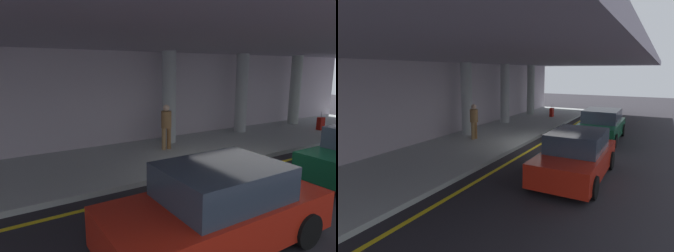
{
  "view_description": "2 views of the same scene",
  "coord_description": "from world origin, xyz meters",
  "views": [
    {
      "loc": [
        -6.25,
        -5.77,
        3.12
      ],
      "look_at": [
        -1.56,
        1.87,
        1.38
      ],
      "focal_mm": 31.74,
      "sensor_mm": 36.0,
      "label": 1
    },
    {
      "loc": [
        -11.84,
        -4.4,
        3.38
      ],
      "look_at": [
        -0.65,
        1.72,
        0.94
      ],
      "focal_mm": 30.85,
      "sensor_mm": 36.0,
      "label": 2
    }
  ],
  "objects": [
    {
      "name": "car_red",
      "position": [
        -2.98,
        -2.11,
        0.71
      ],
      "size": [
        4.1,
        1.92,
        1.5
      ],
      "rotation": [
        0.0,
        0.0,
        3.19
      ],
      "color": "#B71F11",
      "rests_on": "ground"
    },
    {
      "name": "suitcase_upright_primary",
      "position": [
        7.68,
        2.54,
        0.46
      ],
      "size": [
        0.36,
        0.22,
        0.9
      ],
      "rotation": [
        0.0,
        0.0,
        -0.48
      ],
      "color": "#9D120A",
      "rests_on": "sidewalk"
    },
    {
      "name": "lane_stripe_yellow",
      "position": [
        0.0,
        0.47,
        0.0
      ],
      "size": [
        26.0,
        0.14,
        0.01
      ],
      "primitive_type": "cube",
      "color": "yellow",
      "rests_on": "ground"
    },
    {
      "name": "traveler_with_luggage",
      "position": [
        -0.67,
        3.45,
        1.11
      ],
      "size": [
        0.38,
        0.38,
        1.68
      ],
      "rotation": [
        0.0,
        0.0,
        6.23
      ],
      "color": "olive",
      "rests_on": "sidewalk"
    },
    {
      "name": "support_column_center",
      "position": [
        8.0,
        4.34,
        1.97
      ],
      "size": [
        0.56,
        0.56,
        3.65
      ],
      "primitive_type": "cylinder",
      "color": "#A6AFA8",
      "rests_on": "sidewalk"
    },
    {
      "name": "ceiling_overhang",
      "position": [
        0.0,
        2.6,
        3.95
      ],
      "size": [
        28.0,
        13.2,
        0.3
      ],
      "primitive_type": "cube",
      "color": "#998FA1",
      "rests_on": "support_column_far_left"
    },
    {
      "name": "ground_plane",
      "position": [
        0.0,
        0.0,
        0.0
      ],
      "size": [
        60.0,
        60.0,
        0.0
      ],
      "primitive_type": "plane",
      "color": "#242227"
    },
    {
      "name": "support_column_far_left",
      "position": [
        0.0,
        4.34,
        1.97
      ],
      "size": [
        0.56,
        0.56,
        3.65
      ],
      "primitive_type": "cylinder",
      "color": "#A7AEAF",
      "rests_on": "sidewalk"
    },
    {
      "name": "sidewalk",
      "position": [
        0.0,
        3.1,
        0.07
      ],
      "size": [
        26.0,
        4.2,
        0.15
      ],
      "primitive_type": "cube",
      "color": "#A7AEAC",
      "rests_on": "ground"
    },
    {
      "name": "terminal_back_wall",
      "position": [
        0.0,
        5.35,
        1.9
      ],
      "size": [
        26.0,
        0.3,
        3.8
      ],
      "primitive_type": "cube",
      "color": "#BBAFBB",
      "rests_on": "ground"
    },
    {
      "name": "support_column_left_mid",
      "position": [
        4.0,
        4.34,
        1.97
      ],
      "size": [
        0.56,
        0.56,
        3.65
      ],
      "primitive_type": "cylinder",
      "color": "#A8ADAE",
      "rests_on": "sidewalk"
    }
  ]
}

